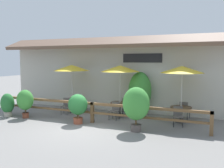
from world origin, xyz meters
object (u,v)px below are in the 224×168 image
(chair_middle_streetside, at_px, (115,110))
(potted_plant_corner_fern, at_px, (78,106))
(potted_plant_small_flowering, at_px, (7,104))
(potted_plant_broad_leaf, at_px, (140,92))
(chair_near_wallside, at_px, (79,101))
(chair_near_streetside, at_px, (66,105))
(dining_table_middle, at_px, (120,105))
(chair_far_streetside, at_px, (178,115))
(potted_plant_entrance_palm, at_px, (25,101))
(patio_umbrella_near, at_px, (72,68))
(patio_umbrella_middle, at_px, (120,69))
(chair_far_wallside, at_px, (184,109))
(potted_plant_tall_tropical, at_px, (136,105))
(patio_umbrella_far, at_px, (182,70))
(chair_middle_wallside, at_px, (126,105))
(dining_table_far, at_px, (181,110))
(dining_table_near, at_px, (72,101))

(chair_middle_streetside, xyz_separation_m, potted_plant_corner_fern, (-1.24, -1.39, 0.34))
(potted_plant_small_flowering, bearing_deg, potted_plant_broad_leaf, 26.79)
(chair_near_wallside, bearing_deg, potted_plant_small_flowering, 39.47)
(chair_near_streetside, bearing_deg, dining_table_middle, 1.23)
(chair_far_streetside, bearing_deg, potted_plant_broad_leaf, 133.78)
(chair_middle_streetside, xyz_separation_m, potted_plant_entrance_palm, (-4.25, -1.44, 0.39))
(patio_umbrella_near, relative_size, potted_plant_corner_fern, 1.96)
(patio_umbrella_near, distance_m, patio_umbrella_middle, 2.89)
(chair_far_wallside, height_order, potted_plant_broad_leaf, potted_plant_broad_leaf)
(potted_plant_broad_leaf, bearing_deg, potted_plant_corner_fern, -124.99)
(chair_middle_streetside, bearing_deg, potted_plant_tall_tropical, -41.95)
(patio_umbrella_far, xyz_separation_m, potted_plant_small_flowering, (-8.34, -2.28, -1.82))
(chair_middle_streetside, relative_size, chair_far_streetside, 1.00)
(potted_plant_corner_fern, bearing_deg, chair_middle_wallside, 66.41)
(dining_table_far, bearing_deg, chair_middle_streetside, -166.60)
(chair_middle_streetside, bearing_deg, patio_umbrella_near, 167.49)
(chair_near_wallside, height_order, potted_plant_small_flowering, potted_plant_small_flowering)
(patio_umbrella_middle, xyz_separation_m, potted_plant_tall_tropical, (1.60, -2.31, -1.35))
(chair_middle_wallside, bearing_deg, patio_umbrella_far, 151.43)
(dining_table_near, xyz_separation_m, chair_near_wallside, (0.01, 0.69, -0.10))
(patio_umbrella_near, bearing_deg, patio_umbrella_far, -0.60)
(dining_table_middle, bearing_deg, chair_far_streetside, -14.19)
(dining_table_near, distance_m, potted_plant_entrance_palm, 2.61)
(patio_umbrella_near, bearing_deg, dining_table_far, -0.60)
(dining_table_middle, xyz_separation_m, chair_middle_streetside, (0.02, -0.76, -0.10))
(chair_near_streetside, xyz_separation_m, chair_far_streetside, (5.87, -0.10, 0.00))
(chair_near_wallside, relative_size, patio_umbrella_middle, 0.32)
(patio_umbrella_near, xyz_separation_m, potted_plant_corner_fern, (1.68, -2.18, -1.63))
(chair_near_wallside, distance_m, dining_table_middle, 2.97)
(patio_umbrella_far, bearing_deg, potted_plant_corner_fern, -153.65)
(chair_far_streetside, distance_m, chair_far_wallside, 1.46)
(dining_table_near, distance_m, dining_table_middle, 2.89)
(chair_far_wallside, xyz_separation_m, potted_plant_corner_fern, (-4.34, -2.84, 0.34))
(dining_table_near, bearing_deg, chair_near_wallside, 89.16)
(chair_far_wallside, distance_m, potted_plant_broad_leaf, 2.42)
(patio_umbrella_near, xyz_separation_m, chair_near_wallside, (0.01, 0.69, -1.98))
(potted_plant_corner_fern, distance_m, potted_plant_broad_leaf, 3.58)
(chair_far_streetside, bearing_deg, potted_plant_small_flowering, 179.03)
(chair_near_streetside, relative_size, potted_plant_broad_leaf, 0.38)
(dining_table_far, xyz_separation_m, chair_far_streetside, (-0.02, -0.73, -0.10))
(patio_umbrella_middle, relative_size, potted_plant_corner_fern, 1.96)
(dining_table_near, height_order, chair_near_streetside, chair_near_streetside)
(chair_middle_wallside, distance_m, chair_far_streetside, 3.35)
(patio_umbrella_near, height_order, chair_middle_wallside, patio_umbrella_near)
(dining_table_near, distance_m, chair_far_streetside, 5.99)
(chair_near_streetside, bearing_deg, patio_umbrella_far, -5.95)
(chair_near_wallside, height_order, chair_far_streetside, same)
(potted_plant_broad_leaf, bearing_deg, patio_umbrella_far, -19.75)
(patio_umbrella_far, distance_m, potted_plant_corner_fern, 5.04)
(patio_umbrella_far, bearing_deg, chair_far_streetside, -91.33)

